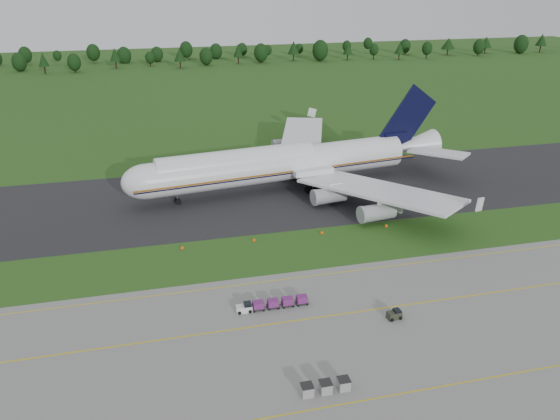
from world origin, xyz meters
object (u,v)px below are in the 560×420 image
object	(u,v)px
aircraft	(286,163)
edge_markers	(288,237)
baggage_train	(271,304)
utility_cart	(394,315)
uld_row	(325,387)

from	to	relation	value
aircraft	edge_markers	xyz separation A→B (m)	(-5.93, -25.98, -6.20)
baggage_train	utility_cart	size ratio (longest dim) A/B	5.09
aircraft	utility_cart	xyz separation A→B (m)	(2.92, -55.99, -5.85)
edge_markers	aircraft	bearing A→B (deg)	77.14
aircraft	baggage_train	distance (m)	51.35
uld_row	edge_markers	bearing A→B (deg)	81.85
baggage_train	uld_row	size ratio (longest dim) A/B	1.80
aircraft	uld_row	xyz separation A→B (m)	(-12.02, -68.54, -5.66)
utility_cart	edge_markers	world-z (taller)	utility_cart
utility_cart	uld_row	distance (m)	19.52
utility_cart	edge_markers	bearing A→B (deg)	106.44
utility_cart	uld_row	xyz separation A→B (m)	(-14.95, -12.55, 0.19)
aircraft	uld_row	world-z (taller)	aircraft
baggage_train	edge_markers	distance (m)	24.51
aircraft	uld_row	bearing A→B (deg)	-99.95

